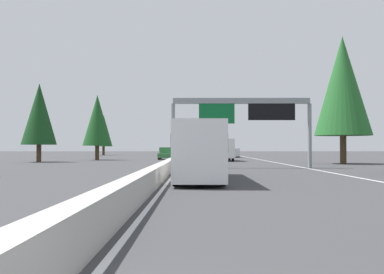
{
  "coord_description": "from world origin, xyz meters",
  "views": [
    {
      "loc": [
        -4.09,
        -1.65,
        1.82
      ],
      "look_at": [
        51.6,
        -1.33,
        3.13
      ],
      "focal_mm": 42.18,
      "sensor_mm": 36.0,
      "label": 1
    }
  ],
  "objects_px": {
    "sign_gantry_overhead": "(243,112)",
    "sedan_mid_left": "(195,161)",
    "box_truck_distant_b": "(223,149)",
    "conifer_right_mid": "(343,86)",
    "conifer_left_near": "(39,114)",
    "bus_near_right": "(198,149)",
    "oncoming_near": "(166,153)",
    "conifer_left_far": "(104,131)",
    "minivan_distant_a": "(233,152)",
    "conifer_left_mid": "(97,120)"
  },
  "relations": [
    {
      "from": "bus_near_right",
      "to": "oncoming_near",
      "type": "height_order",
      "value": "bus_near_right"
    },
    {
      "from": "bus_near_right",
      "to": "oncoming_near",
      "type": "distance_m",
      "value": 44.87
    },
    {
      "from": "minivan_distant_a",
      "to": "conifer_right_mid",
      "type": "relative_size",
      "value": 0.35
    },
    {
      "from": "minivan_distant_a",
      "to": "oncoming_near",
      "type": "xyz_separation_m",
      "value": [
        -13.28,
        11.66,
        -0.04
      ]
    },
    {
      "from": "sedan_mid_left",
      "to": "conifer_left_near",
      "type": "relative_size",
      "value": 0.44
    },
    {
      "from": "minivan_distant_a",
      "to": "conifer_left_far",
      "type": "bearing_deg",
      "value": 49.77
    },
    {
      "from": "sedan_mid_left",
      "to": "conifer_right_mid",
      "type": "xyz_separation_m",
      "value": [
        13.45,
        -16.73,
        8.12
      ]
    },
    {
      "from": "minivan_distant_a",
      "to": "sedan_mid_left",
      "type": "bearing_deg",
      "value": 171.17
    },
    {
      "from": "conifer_right_mid",
      "to": "conifer_left_near",
      "type": "bearing_deg",
      "value": 80.68
    },
    {
      "from": "conifer_left_near",
      "to": "conifer_left_mid",
      "type": "relative_size",
      "value": 1.04
    },
    {
      "from": "conifer_right_mid",
      "to": "conifer_left_far",
      "type": "relative_size",
      "value": 1.5
    },
    {
      "from": "sedan_mid_left",
      "to": "minivan_distant_a",
      "type": "bearing_deg",
      "value": -8.83
    },
    {
      "from": "minivan_distant_a",
      "to": "bus_near_right",
      "type": "bearing_deg",
      "value": 173.18
    },
    {
      "from": "conifer_right_mid",
      "to": "conifer_left_mid",
      "type": "relative_size",
      "value": 1.51
    },
    {
      "from": "sign_gantry_overhead",
      "to": "conifer_left_far",
      "type": "distance_m",
      "value": 72.18
    },
    {
      "from": "oncoming_near",
      "to": "conifer_right_mid",
      "type": "height_order",
      "value": "conifer_right_mid"
    },
    {
      "from": "sign_gantry_overhead",
      "to": "bus_near_right",
      "type": "xyz_separation_m",
      "value": [
        -15.15,
        4.17,
        -3.28
      ]
    },
    {
      "from": "minivan_distant_a",
      "to": "conifer_right_mid",
      "type": "distance_m",
      "value": 34.74
    },
    {
      "from": "bus_near_right",
      "to": "oncoming_near",
      "type": "relative_size",
      "value": 2.05
    },
    {
      "from": "bus_near_right",
      "to": "sign_gantry_overhead",
      "type": "bearing_deg",
      "value": -15.4
    },
    {
      "from": "bus_near_right",
      "to": "minivan_distant_a",
      "type": "xyz_separation_m",
      "value": [
        57.89,
        -6.93,
        -0.77
      ]
    },
    {
      "from": "box_truck_distant_b",
      "to": "conifer_right_mid",
      "type": "bearing_deg",
      "value": -130.01
    },
    {
      "from": "oncoming_near",
      "to": "conifer_left_mid",
      "type": "relative_size",
      "value": 0.58
    },
    {
      "from": "box_truck_distant_b",
      "to": "conifer_right_mid",
      "type": "height_order",
      "value": "conifer_right_mid"
    },
    {
      "from": "oncoming_near",
      "to": "bus_near_right",
      "type": "bearing_deg",
      "value": 6.05
    },
    {
      "from": "conifer_right_mid",
      "to": "conifer_left_mid",
      "type": "bearing_deg",
      "value": 63.86
    },
    {
      "from": "minivan_distant_a",
      "to": "conifer_right_mid",
      "type": "height_order",
      "value": "conifer_right_mid"
    },
    {
      "from": "box_truck_distant_b",
      "to": "conifer_left_mid",
      "type": "distance_m",
      "value": 19.28
    },
    {
      "from": "sedan_mid_left",
      "to": "conifer_left_far",
      "type": "bearing_deg",
      "value": 17.23
    },
    {
      "from": "box_truck_distant_b",
      "to": "sedan_mid_left",
      "type": "bearing_deg",
      "value": 170.76
    },
    {
      "from": "sign_gantry_overhead",
      "to": "oncoming_near",
      "type": "distance_m",
      "value": 31.04
    },
    {
      "from": "conifer_left_far",
      "to": "conifer_left_mid",
      "type": "bearing_deg",
      "value": -169.79
    },
    {
      "from": "bus_near_right",
      "to": "sedan_mid_left",
      "type": "xyz_separation_m",
      "value": [
        11.98,
        0.2,
        -1.03
      ]
    },
    {
      "from": "sign_gantry_overhead",
      "to": "sedan_mid_left",
      "type": "distance_m",
      "value": 6.92
    },
    {
      "from": "box_truck_distant_b",
      "to": "conifer_left_near",
      "type": "xyz_separation_m",
      "value": [
        -4.76,
        23.63,
        4.45
      ]
    },
    {
      "from": "sedan_mid_left",
      "to": "minivan_distant_a",
      "type": "relative_size",
      "value": 0.88
    },
    {
      "from": "sign_gantry_overhead",
      "to": "box_truck_distant_b",
      "type": "distance_m",
      "value": 21.3
    },
    {
      "from": "oncoming_near",
      "to": "conifer_left_mid",
      "type": "distance_m",
      "value": 11.65
    },
    {
      "from": "conifer_right_mid",
      "to": "conifer_left_near",
      "type": "xyz_separation_m",
      "value": [
        5.98,
        36.43,
        -2.74
      ]
    },
    {
      "from": "minivan_distant_a",
      "to": "sign_gantry_overhead",
      "type": "bearing_deg",
      "value": 176.31
    },
    {
      "from": "box_truck_distant_b",
      "to": "conifer_left_far",
      "type": "xyz_separation_m",
      "value": [
        46.22,
        25.78,
        4.25
      ]
    },
    {
      "from": "oncoming_near",
      "to": "conifer_left_mid",
      "type": "xyz_separation_m",
      "value": [
        -3.93,
        9.8,
        4.92
      ]
    },
    {
      "from": "bus_near_right",
      "to": "conifer_right_mid",
      "type": "relative_size",
      "value": 0.8
    },
    {
      "from": "sedan_mid_left",
      "to": "conifer_left_far",
      "type": "relative_size",
      "value": 0.46
    },
    {
      "from": "minivan_distant_a",
      "to": "oncoming_near",
      "type": "height_order",
      "value": "oncoming_near"
    },
    {
      "from": "sedan_mid_left",
      "to": "conifer_left_mid",
      "type": "relative_size",
      "value": 0.46
    },
    {
      "from": "box_truck_distant_b",
      "to": "conifer_right_mid",
      "type": "relative_size",
      "value": 0.59
    },
    {
      "from": "bus_near_right",
      "to": "conifer_left_mid",
      "type": "bearing_deg",
      "value": 19.66
    },
    {
      "from": "sedan_mid_left",
      "to": "conifer_right_mid",
      "type": "height_order",
      "value": "conifer_right_mid"
    },
    {
      "from": "bus_near_right",
      "to": "oncoming_near",
      "type": "xyz_separation_m",
      "value": [
        44.61,
        4.73,
        -0.8
      ]
    }
  ]
}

